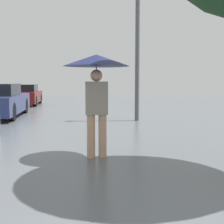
{
  "coord_description": "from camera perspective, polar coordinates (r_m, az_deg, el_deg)",
  "views": [
    {
      "loc": [
        -0.27,
        -0.69,
        1.42
      ],
      "look_at": [
        0.39,
        5.0,
        0.85
      ],
      "focal_mm": 50.0,
      "sensor_mm": 36.0,
      "label": 1
    }
  ],
  "objects": [
    {
      "name": "street_lamp",
      "position": [
        11.23,
        4.69,
        13.96
      ],
      "size": [
        0.33,
        0.33,
        5.12
      ],
      "color": "#515456",
      "rests_on": "ground_plane"
    },
    {
      "name": "pedestrian",
      "position": [
        5.7,
        -2.87,
        7.15
      ],
      "size": [
        1.2,
        1.2,
        1.89
      ],
      "color": "tan",
      "rests_on": "ground_plane"
    },
    {
      "name": "parked_car_farthest",
      "position": [
        19.04,
        -15.8,
        2.96
      ],
      "size": [
        1.72,
        3.89,
        1.21
      ],
      "color": "maroon",
      "rests_on": "ground_plane"
    }
  ]
}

